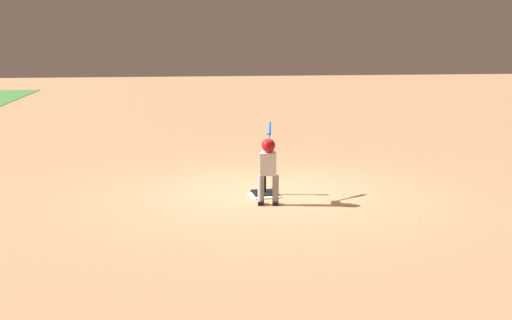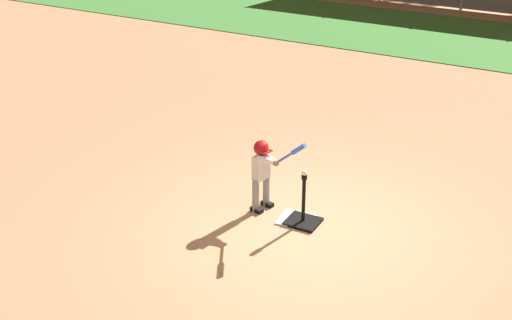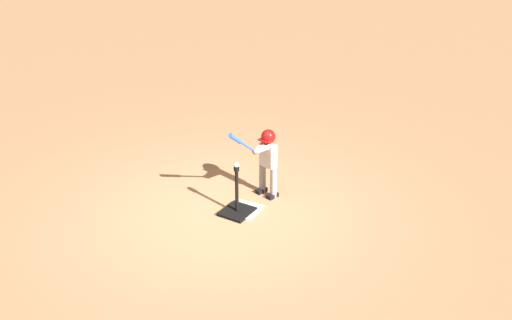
# 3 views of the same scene
# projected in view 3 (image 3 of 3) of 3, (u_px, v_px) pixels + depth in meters

# --- Properties ---
(ground_plane) EXTENTS (90.00, 90.00, 0.00)m
(ground_plane) POSITION_uv_depth(u_px,v_px,m) (221.00, 214.00, 9.81)
(ground_plane) COLOR #AD7F56
(home_plate) EXTENTS (0.48, 0.48, 0.02)m
(home_plate) POSITION_uv_depth(u_px,v_px,m) (243.00, 209.00, 9.91)
(home_plate) COLOR white
(home_plate) RESTS_ON ground_plane
(batting_tee) EXTENTS (0.44, 0.39, 0.71)m
(batting_tee) POSITION_uv_depth(u_px,v_px,m) (237.00, 207.00, 9.80)
(batting_tee) COLOR black
(batting_tee) RESTS_ON ground_plane
(batter_child) EXTENTS (0.84, 0.37, 1.20)m
(batter_child) POSITION_uv_depth(u_px,v_px,m) (266.00, 155.00, 10.01)
(batter_child) COLOR gray
(batter_child) RESTS_ON ground_plane
(baseball) EXTENTS (0.07, 0.07, 0.07)m
(baseball) POSITION_uv_depth(u_px,v_px,m) (236.00, 165.00, 9.51)
(baseball) COLOR white
(baseball) RESTS_ON batting_tee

